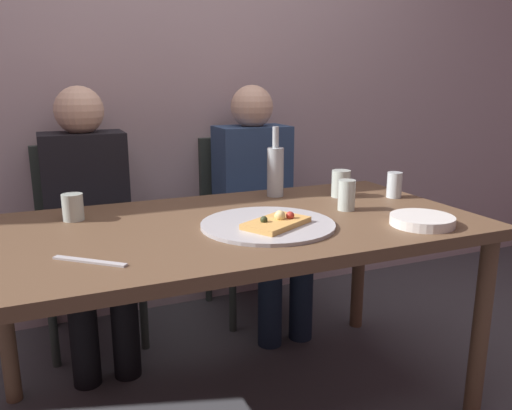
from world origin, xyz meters
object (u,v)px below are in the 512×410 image
Objects in this scene: dining_table at (237,242)px; chair_right at (248,212)px; tumbler_far at (347,195)px; wine_bottle at (275,170)px; wine_glass at (341,184)px; table_knife at (90,261)px; plate_stack at (422,220)px; guest_in_beanie at (259,194)px; tumbler_near at (394,185)px; pizza_tray at (268,225)px; guest_in_sweater at (89,210)px; pizza_slice_last at (277,222)px; short_glass at (73,207)px; chair_left at (88,229)px.

dining_table is 1.86× the size of chair_right.
chair_right is (-0.05, 0.85, -0.26)m from tumbler_far.
wine_bottle reaches higher than wine_glass.
wine_glass is 0.50× the size of table_knife.
plate_stack is 0.99m from guest_in_beanie.
chair_right is at bearing 115.09° from tumbler_near.
wine_bottle reaches higher than dining_table.
chair_right is at bearing 71.72° from pizza_tray.
tumbler_far is (0.36, 0.08, 0.05)m from pizza_tray.
chair_right is at bearing 65.42° from dining_table.
guest_in_sweater is at bearing 125.71° from table_knife.
tumbler_far is (0.35, 0.12, 0.03)m from pizza_slice_last.
tumbler_far reaches higher than pizza_slice_last.
chair_right reaches higher than plate_stack.
wine_bottle is at bearing 153.64° from wine_glass.
dining_table is at bearing 123.39° from pizza_slice_last.
guest_in_beanie is (-0.15, 0.50, -0.13)m from wine_glass.
short_glass is 0.65m from chair_left.
tumbler_near is at bearing -26.27° from wine_bottle.
dining_table is 0.95m from chair_left.
wine_bottle is at bearing 74.22° from table_knife.
pizza_tray is 4.82× the size of short_glass.
guest_in_sweater is (-0.51, 0.82, -0.10)m from pizza_slice_last.
short_glass is (-0.51, 0.24, 0.12)m from dining_table.
table_knife is (-0.94, -0.21, -0.05)m from tumbler_far.
pizza_tray is 1.00m from chair_right.
guest_in_beanie is (0.00, -0.15, 0.13)m from chair_right.
pizza_slice_last is at bearing 48.79° from table_knife.
guest_in_beanie is at bearing 86.22° from table_knife.
tumbler_far is at bearing -116.91° from wine_glass.
short_glass is (-0.94, 0.25, -0.01)m from tumbler_far.
wine_bottle reaches higher than tumbler_far.
tumbler_far is 1.23× the size of short_glass.
plate_stack is at bearing -26.17° from short_glass.
wine_glass is at bearing 62.06° from table_knife.
tumbler_far is 1.02× the size of wine_glass.
tumbler_near is at bearing 7.13° from dining_table.
chair_left is at bearing 0.00° from chair_right.
pizza_slice_last is 0.22× the size of guest_in_beanie.
dining_table is 0.81m from guest_in_sweater.
chair_left reaches higher than pizza_tray.
wine_glass reaches higher than table_knife.
chair_right reaches higher than short_glass.
guest_in_beanie is at bearing -180.00° from guest_in_sweater.
short_glass is 1.01m from guest_in_beanie.
table_knife is (-0.59, -0.08, -0.02)m from pizza_slice_last.
wine_bottle is 0.96m from table_knife.
tumbler_near reaches higher than short_glass.
chair_left reaches higher than table_knife.
guest_in_beanie is at bearing 60.81° from dining_table.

